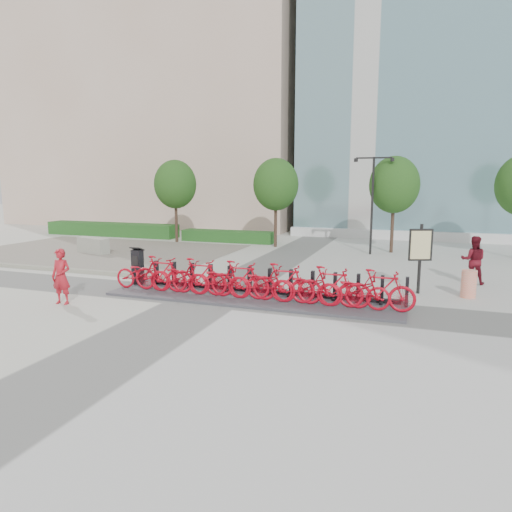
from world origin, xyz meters
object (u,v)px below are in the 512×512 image
(kiosk, at_px, (138,266))
(worker_red, at_px, (61,276))
(bike_0, at_px, (142,274))
(jersey_barrier, at_px, (93,245))
(map_sign, at_px, (420,248))
(pedestrian, at_px, (473,260))
(construction_barrel, at_px, (469,284))

(kiosk, distance_m, worker_red, 3.00)
(bike_0, xyz_separation_m, jersey_barrier, (-7.36, 6.55, -0.21))
(bike_0, distance_m, kiosk, 0.93)
(worker_red, xyz_separation_m, map_sign, (10.42, 5.10, 0.70))
(pedestrian, height_order, map_sign, map_sign)
(kiosk, xyz_separation_m, pedestrian, (11.50, 4.45, 0.16))
(kiosk, distance_m, map_sign, 9.90)
(kiosk, bearing_deg, construction_barrel, 10.47)
(bike_0, bearing_deg, kiosk, 43.33)
(worker_red, distance_m, map_sign, 11.62)
(construction_barrel, relative_size, jersey_barrier, 0.43)
(construction_barrel, bearing_deg, map_sign, 177.50)
(construction_barrel, bearing_deg, kiosk, -169.14)
(jersey_barrier, bearing_deg, pedestrian, 12.86)
(pedestrian, bearing_deg, construction_barrel, 84.24)
(bike_0, bearing_deg, pedestrian, -64.73)
(kiosk, height_order, worker_red, worker_red)
(jersey_barrier, bearing_deg, kiosk, -23.85)
(worker_red, xyz_separation_m, jersey_barrier, (-5.91, 8.77, -0.46))
(pedestrian, xyz_separation_m, construction_barrel, (-0.34, -2.31, -0.44))
(kiosk, relative_size, construction_barrel, 1.50)
(jersey_barrier, distance_m, map_sign, 16.78)
(bike_0, bearing_deg, worker_red, 146.99)
(pedestrian, relative_size, construction_barrel, 1.96)
(kiosk, distance_m, pedestrian, 12.33)
(worker_red, relative_size, pedestrian, 0.97)
(pedestrian, bearing_deg, map_sign, 52.67)
(construction_barrel, height_order, map_sign, map_sign)
(pedestrian, bearing_deg, bike_0, 27.94)
(pedestrian, distance_m, jersey_barrier, 18.28)
(bike_0, height_order, jersey_barrier, bike_0)
(worker_red, height_order, construction_barrel, worker_red)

